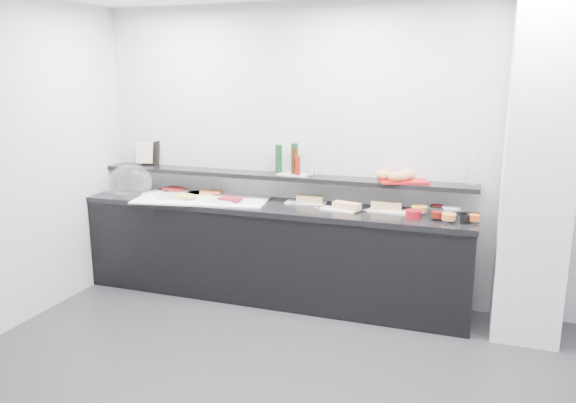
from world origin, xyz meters
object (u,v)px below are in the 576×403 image
(sandwich_plate_mid, at_px, (339,210))
(condiment_tray, at_px, (294,174))
(cloche_base, at_px, (133,190))
(framed_print, at_px, (151,152))
(bread_tray, at_px, (403,180))
(carafe, at_px, (473,169))

(sandwich_plate_mid, xyz_separation_m, condiment_tray, (-0.49, 0.22, 0.25))
(cloche_base, bearing_deg, framed_print, 80.39)
(sandwich_plate_mid, relative_size, bread_tray, 0.77)
(framed_print, bearing_deg, carafe, 0.86)
(cloche_base, distance_m, condiment_tray, 1.68)
(sandwich_plate_mid, xyz_separation_m, bread_tray, (0.51, 0.22, 0.25))
(condiment_tray, relative_size, bread_tray, 0.72)
(cloche_base, relative_size, framed_print, 1.87)
(cloche_base, height_order, bread_tray, bread_tray)
(cloche_base, xyz_separation_m, framed_print, (0.07, 0.25, 0.36))
(sandwich_plate_mid, distance_m, carafe, 1.16)
(framed_print, bearing_deg, sandwich_plate_mid, -5.40)
(bread_tray, relative_size, carafe, 1.35)
(cloche_base, relative_size, bread_tray, 1.20)
(cloche_base, relative_size, carafe, 1.62)
(cloche_base, bearing_deg, condiment_tray, 11.76)
(condiment_tray, height_order, carafe, carafe)
(framed_print, distance_m, carafe, 3.16)
(cloche_base, xyz_separation_m, condiment_tray, (1.66, 0.16, 0.24))
(framed_print, relative_size, carafe, 0.87)
(cloche_base, bearing_deg, carafe, 8.46)
(cloche_base, height_order, framed_print, framed_print)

